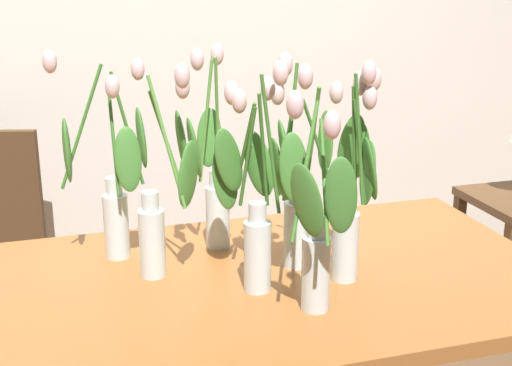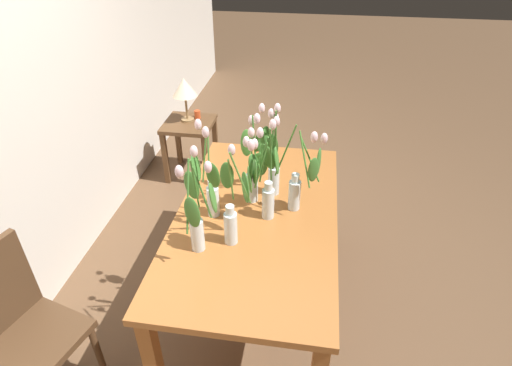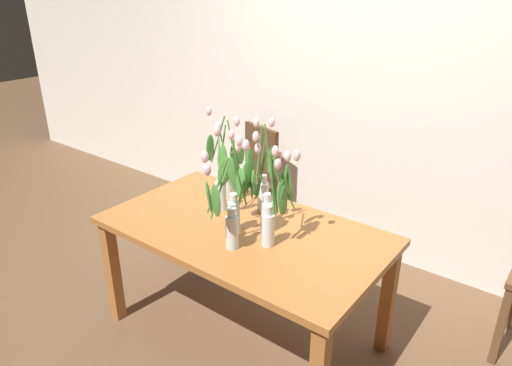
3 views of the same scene
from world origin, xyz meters
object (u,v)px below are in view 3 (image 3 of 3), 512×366
(tulip_vase_2, at_px, (226,168))
(tulip_vase_5, at_px, (276,207))
(dining_table, at_px, (243,241))
(tulip_vase_6, at_px, (237,193))
(tulip_vase_1, at_px, (266,198))
(tulip_vase_0, at_px, (263,182))
(tulip_vase_4, at_px, (228,212))
(tulip_vase_3, at_px, (223,183))
(dining_chair, at_px, (251,176))

(tulip_vase_2, height_order, tulip_vase_5, tulip_vase_2)
(dining_table, bearing_deg, tulip_vase_6, -108.58)
(dining_table, relative_size, tulip_vase_5, 2.84)
(dining_table, height_order, tulip_vase_1, tulip_vase_1)
(dining_table, bearing_deg, tulip_vase_0, 101.06)
(dining_table, height_order, tulip_vase_4, tulip_vase_4)
(tulip_vase_3, height_order, dining_chair, tulip_vase_3)
(dining_table, relative_size, tulip_vase_0, 2.79)
(dining_table, distance_m, tulip_vase_3, 0.36)
(tulip_vase_3, distance_m, tulip_vase_6, 0.24)
(dining_table, distance_m, tulip_vase_0, 0.37)
(tulip_vase_4, bearing_deg, tulip_vase_5, 44.18)
(tulip_vase_1, xyz_separation_m, tulip_vase_2, (-0.45, 0.20, 0.01))
(dining_chair, bearing_deg, tulip_vase_1, -48.75)
(tulip_vase_1, relative_size, tulip_vase_2, 1.00)
(tulip_vase_3, bearing_deg, tulip_vase_6, -30.47)
(dining_table, xyz_separation_m, tulip_vase_6, (-0.01, -0.03, 0.32))
(tulip_vase_0, distance_m, tulip_vase_6, 0.29)
(dining_table, distance_m, tulip_vase_2, 0.50)
(tulip_vase_2, xyz_separation_m, tulip_vase_6, (0.31, -0.27, 0.01))
(tulip_vase_1, relative_size, tulip_vase_3, 1.03)
(tulip_vase_2, xyz_separation_m, dining_chair, (-0.42, 0.80, -0.43))
(dining_table, relative_size, tulip_vase_1, 2.76)
(tulip_vase_4, relative_size, tulip_vase_5, 1.00)
(tulip_vase_3, bearing_deg, dining_chair, 119.00)
(dining_table, relative_size, tulip_vase_4, 2.84)
(tulip_vase_0, height_order, tulip_vase_2, tulip_vase_2)
(tulip_vase_5, xyz_separation_m, tulip_vase_6, (-0.26, 0.01, 0.00))
(tulip_vase_5, bearing_deg, tulip_vase_2, 153.75)
(tulip_vase_3, distance_m, dining_chair, 1.15)
(tulip_vase_1, height_order, tulip_vase_5, tulip_vase_1)
(tulip_vase_0, bearing_deg, dining_chair, 131.47)
(tulip_vase_2, distance_m, dining_chair, 0.99)
(dining_table, xyz_separation_m, tulip_vase_5, (0.25, -0.05, 0.31))
(tulip_vase_0, xyz_separation_m, tulip_vase_5, (0.30, -0.29, 0.04))
(tulip_vase_1, xyz_separation_m, tulip_vase_3, (-0.35, 0.05, -0.02))
(dining_table, xyz_separation_m, tulip_vase_1, (0.13, 0.04, 0.29))
(tulip_vase_0, xyz_separation_m, tulip_vase_1, (0.18, -0.21, 0.02))
(tulip_vase_1, bearing_deg, tulip_vase_0, 130.41)
(tulip_vase_2, relative_size, tulip_vase_5, 1.02)
(tulip_vase_0, bearing_deg, tulip_vase_6, -82.63)
(tulip_vase_3, xyz_separation_m, tulip_vase_5, (0.47, -0.13, 0.04))
(tulip_vase_0, distance_m, dining_chair, 1.12)
(tulip_vase_2, height_order, dining_chair, tulip_vase_2)
(dining_chair, bearing_deg, tulip_vase_4, -56.72)
(tulip_vase_6, bearing_deg, tulip_vase_0, 97.37)
(tulip_vase_5, bearing_deg, tulip_vase_0, 135.66)
(tulip_vase_2, relative_size, tulip_vase_4, 1.02)
(dining_table, distance_m, dining_chair, 1.28)
(tulip_vase_3, relative_size, tulip_vase_6, 0.99)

